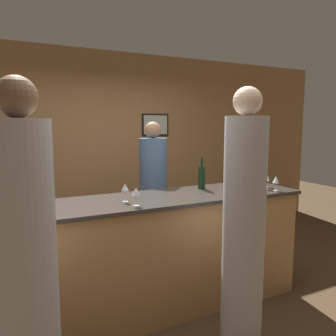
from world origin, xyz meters
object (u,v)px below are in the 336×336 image
object	(u,v)px
guest_1	(26,269)
wine_bottle_1	(10,205)
bartender	(153,202)
wine_bottle_0	(202,177)
guest_0	(243,232)

from	to	relation	value
guest_1	wine_bottle_1	distance (m)	0.58
bartender	wine_bottle_0	size ratio (longest dim) A/B	5.48
wine_bottle_0	guest_1	bearing A→B (deg)	-151.40
guest_1	wine_bottle_0	distance (m)	2.00
guest_1	wine_bottle_0	bearing A→B (deg)	28.60
guest_0	bartender	bearing A→B (deg)	90.39
guest_0	guest_1	size ratio (longest dim) A/B	1.01
bartender	guest_1	distance (m)	2.18
guest_0	wine_bottle_0	xyz separation A→B (m)	(0.25, 1.00, 0.26)
guest_0	wine_bottle_1	distance (m)	1.67
guest_0	guest_1	xyz separation A→B (m)	(-1.48, 0.05, -0.01)
wine_bottle_0	wine_bottle_1	bearing A→B (deg)	-166.52
guest_1	wine_bottle_1	world-z (taller)	guest_1
wine_bottle_0	wine_bottle_1	distance (m)	1.85
bartender	guest_0	bearing A→B (deg)	90.39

